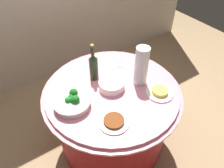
% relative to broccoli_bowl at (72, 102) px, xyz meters
% --- Properties ---
extents(ground_plane, '(6.00, 6.00, 0.00)m').
position_rel_broccoli_bowl_xyz_m(ground_plane, '(0.35, -0.00, -0.78)').
color(ground_plane, '#9E7F5B').
extents(buffet_table, '(1.16, 1.16, 0.74)m').
position_rel_broccoli_bowl_xyz_m(buffet_table, '(0.35, -0.00, -0.40)').
color(buffet_table, maroon).
rests_on(buffet_table, ground_plane).
extents(broccoli_bowl, '(0.28, 0.28, 0.11)m').
position_rel_broccoli_bowl_xyz_m(broccoli_bowl, '(0.00, 0.00, 0.00)').
color(broccoli_bowl, white).
rests_on(broccoli_bowl, buffet_table).
extents(plate_stack, '(0.21, 0.21, 0.07)m').
position_rel_broccoli_bowl_xyz_m(plate_stack, '(0.35, 0.01, -0.00)').
color(plate_stack, white).
rests_on(plate_stack, buffet_table).
extents(wine_bottle, '(0.07, 0.07, 0.34)m').
position_rel_broccoli_bowl_xyz_m(wine_bottle, '(0.29, 0.19, 0.09)').
color(wine_bottle, '#1B3018').
rests_on(wine_bottle, buffet_table).
extents(decorative_fruit_vase, '(0.11, 0.11, 0.34)m').
position_rel_broccoli_bowl_xyz_m(decorative_fruit_vase, '(0.59, -0.06, 0.11)').
color(decorative_fruit_vase, silver).
rests_on(decorative_fruit_vase, buffet_table).
extents(serving_tongs, '(0.14, 0.15, 0.01)m').
position_rel_broccoli_bowl_xyz_m(serving_tongs, '(0.61, 0.25, -0.04)').
color(serving_tongs, silver).
rests_on(serving_tongs, buffet_table).
extents(food_plate_stir_fry, '(0.22, 0.22, 0.03)m').
position_rel_broccoli_bowl_xyz_m(food_plate_stir_fry, '(0.17, -0.30, -0.03)').
color(food_plate_stir_fry, white).
rests_on(food_plate_stir_fry, buffet_table).
extents(food_plate_fried_egg, '(0.22, 0.22, 0.04)m').
position_rel_broccoli_bowl_xyz_m(food_plate_fried_egg, '(0.64, -0.26, -0.02)').
color(food_plate_fried_egg, white).
rests_on(food_plate_fried_egg, buffet_table).
extents(label_placard_front, '(0.05, 0.03, 0.05)m').
position_rel_broccoli_bowl_xyz_m(label_placard_front, '(0.37, 0.38, -0.01)').
color(label_placard_front, white).
rests_on(label_placard_front, buffet_table).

